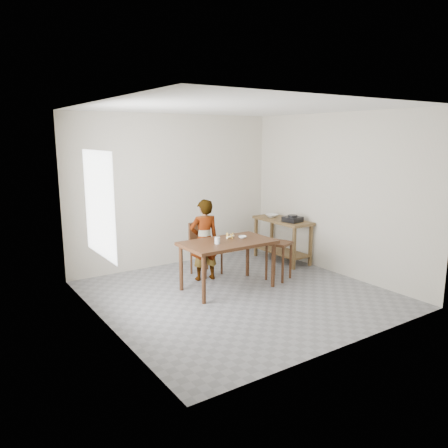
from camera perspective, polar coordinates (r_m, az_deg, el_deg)
floor at (r=6.61m, az=1.96°, el=-9.28°), size 4.00×4.00×0.04m
ceiling at (r=6.20m, az=2.14°, el=15.16°), size 4.00×4.00×0.04m
wall_back at (r=7.96m, az=-6.54°, el=4.38°), size 4.00×0.04×2.70m
wall_front at (r=4.80m, az=16.36°, el=-0.64°), size 4.00×0.04×2.70m
wall_left at (r=5.34m, az=-15.78°, el=0.59°), size 0.04×4.00×2.70m
wall_right at (r=7.61m, az=14.49°, el=3.77°), size 0.04×4.00×2.70m
window_pane at (r=5.52m, az=-16.03°, el=2.50°), size 0.02×1.10×1.30m
dining_table at (r=6.71m, az=0.48°, el=-5.38°), size 1.40×0.80×0.75m
prep_counter at (r=8.27m, az=7.60°, el=-2.08°), size 0.50×1.20×0.80m
child at (r=7.06m, az=-2.61°, el=-2.09°), size 0.54×0.40×1.33m
dining_chair at (r=7.40m, az=-2.32°, el=-3.25°), size 0.50×0.50×0.89m
stool at (r=7.22m, az=7.14°, el=-4.76°), size 0.47×0.47×0.63m
glass_tumbler at (r=6.45m, az=-0.87°, el=-2.16°), size 0.08×0.08×0.10m
small_bowl at (r=6.80m, az=2.43°, el=-1.72°), size 0.14×0.14×0.04m
banana at (r=6.81m, az=0.83°, el=-1.62°), size 0.18×0.14×0.06m
serving_bowl at (r=8.35m, az=6.27°, el=1.08°), size 0.23×0.23×0.06m
gas_burner at (r=7.94m, az=8.95°, el=0.62°), size 0.32×0.32×0.10m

